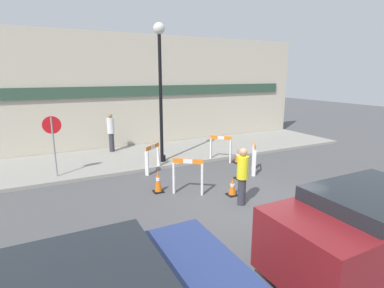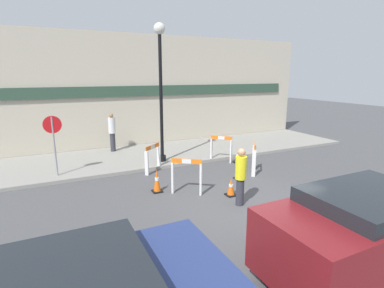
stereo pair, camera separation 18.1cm
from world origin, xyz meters
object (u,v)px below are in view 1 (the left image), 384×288
object	(u,v)px
stop_sign	(53,136)
parked_car_1	(371,228)
person_worker	(242,174)
streetlamp_post	(160,75)
person_pedestrian	(111,131)

from	to	relation	value
stop_sign	parked_car_1	xyz separation A→B (m)	(4.73, -8.13, -0.60)
parked_car_1	stop_sign	bearing A→B (deg)	120.20
person_worker	parked_car_1	xyz separation A→B (m)	(0.21, -3.52, 0.05)
streetlamp_post	person_worker	xyz separation A→B (m)	(0.57, -4.67, -2.66)
person_worker	stop_sign	bearing A→B (deg)	48.70
stop_sign	person_worker	bearing A→B (deg)	140.07
streetlamp_post	parked_car_1	distance (m)	8.63
person_worker	parked_car_1	bearing A→B (deg)	-172.31
person_pedestrian	parked_car_1	world-z (taller)	person_pedestrian
person_worker	streetlamp_post	bearing A→B (deg)	11.17
streetlamp_post	person_pedestrian	distance (m)	3.84
person_worker	person_pedestrian	world-z (taller)	person_pedestrian
stop_sign	parked_car_1	size ratio (longest dim) A/B	0.54
stop_sign	parked_car_1	bearing A→B (deg)	125.84
streetlamp_post	stop_sign	world-z (taller)	streetlamp_post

